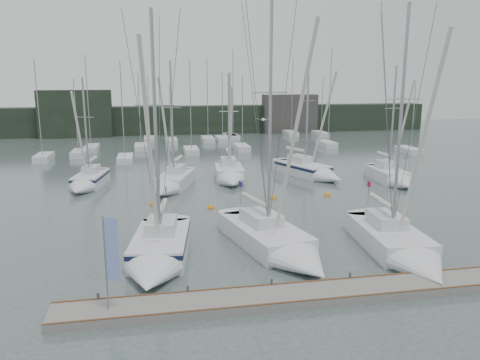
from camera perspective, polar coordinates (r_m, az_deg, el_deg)
name	(u,v)px	position (r m, az deg, el deg)	size (l,w,h in m)	color
ground	(288,258)	(27.21, 5.82, -9.46)	(160.00, 160.00, 0.00)	#43514E
dock	(318,294)	(22.80, 9.49, -13.53)	(24.00, 2.00, 0.40)	#62625E
far_treeline	(192,120)	(86.82, -5.90, 7.32)	(90.00, 4.00, 5.00)	black
far_building_left	(75,114)	(85.33, -19.42, 7.61)	(12.00, 3.00, 8.00)	black
far_building_right	(290,114)	(88.15, 6.06, 8.05)	(10.00, 3.00, 7.00)	#3E3B39
mast_forest	(198,144)	(69.78, -5.11, 4.43)	(58.30, 26.50, 14.51)	silver
sailboat_near_left	(157,255)	(26.19, -10.05, -9.02)	(4.25, 9.45, 14.63)	silver
sailboat_near_center	(282,247)	(27.24, 5.19, -8.15)	(5.43, 10.72, 15.80)	silver
sailboat_near_right	(403,250)	(28.18, 19.31, -8.07)	(3.94, 10.30, 15.14)	silver
sailboat_mid_a	(87,182)	(45.59, -18.19, -0.29)	(3.57, 7.49, 10.89)	silver
sailboat_mid_b	(171,184)	(43.15, -8.46, -0.48)	(4.94, 8.56, 12.36)	silver
sailboat_mid_c	(230,176)	(46.02, -1.22, 0.52)	(3.26, 7.73, 11.35)	silver
sailboat_mid_d	(313,172)	(48.53, 8.87, 1.01)	(5.89, 9.33, 13.02)	silver
sailboat_mid_e	(394,178)	(47.53, 18.25, 0.23)	(2.81, 7.57, 12.02)	silver
buoy_a	(211,208)	(37.08, -3.58, -3.43)	(0.55, 0.55, 0.55)	orange
buoy_b	(273,198)	(39.98, 4.11, -2.26)	(0.58, 0.58, 0.58)	orange
buoy_c	(154,205)	(38.49, -10.46, -3.02)	(0.67, 0.67, 0.67)	orange
dock_banner	(110,255)	(20.45, -15.58, -8.78)	(0.63, 0.16, 4.19)	gray
seagull	(263,119)	(28.52, 2.85, 7.38)	(0.90, 0.41, 0.18)	white
buoy_d	(328,196)	(41.56, 10.62, -1.88)	(0.59, 0.59, 0.59)	orange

